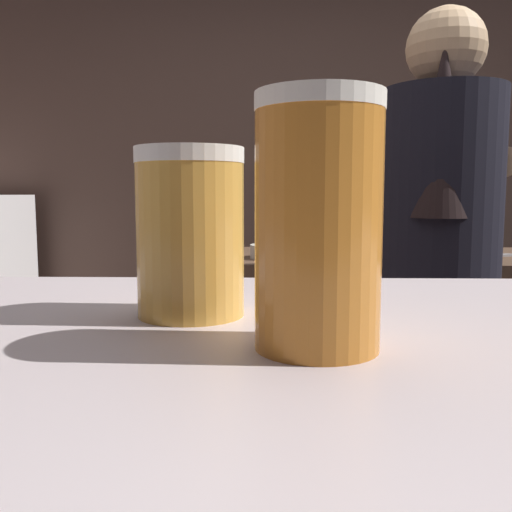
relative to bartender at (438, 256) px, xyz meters
name	(u,v)px	position (x,y,z in m)	size (l,w,h in m)	color
wall_back	(324,157)	(-0.14, 1.97, 0.40)	(5.20, 0.10, 2.70)	brown
prep_counter	(453,373)	(0.21, 0.46, -0.50)	(2.10, 0.60, 0.90)	brown
back_shelf	(366,283)	(0.09, 1.69, -0.35)	(0.79, 0.36, 1.19)	#323D39
bartender	(438,256)	(0.00, 0.00, 0.00)	(0.50, 0.55, 1.64)	#262D32
mixing_bowl	(275,251)	(-0.47, 0.35, -0.02)	(0.17, 0.17, 0.05)	silver
chefs_knife	(483,256)	(0.28, 0.41, -0.04)	(0.24, 0.03, 0.01)	silver
pint_glass_near	(190,232)	(-0.54, -1.20, 0.15)	(0.08, 0.08, 0.12)	gold
pint_glass_far	(318,223)	(-0.46, -1.28, 0.16)	(0.07, 0.07, 0.15)	orange
bottle_vinegar	(336,171)	(-0.10, 1.73, 0.31)	(0.06, 0.06, 0.19)	black
bottle_soy	(382,171)	(0.18, 1.73, 0.31)	(0.06, 0.06, 0.18)	#4C7E39
bottle_hot_sauce	(363,168)	(0.06, 1.72, 0.32)	(0.07, 0.07, 0.22)	#2E59A2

